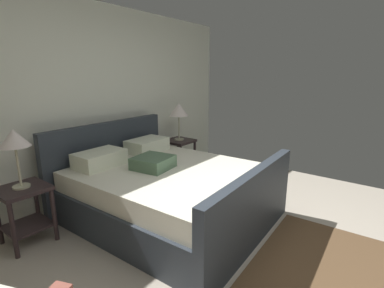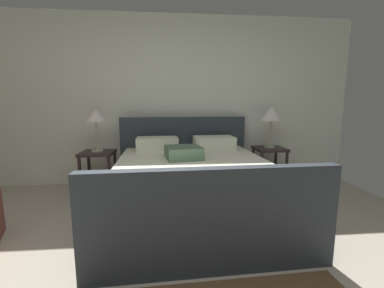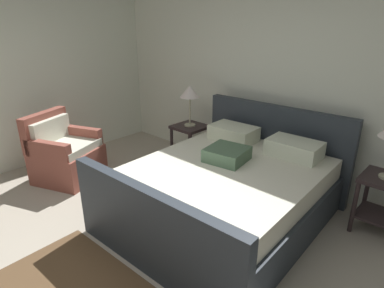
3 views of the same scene
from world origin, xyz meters
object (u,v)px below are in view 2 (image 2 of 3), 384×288
Objects in this scene: table_lamp_right at (271,115)px; nightstand_right at (269,160)px; nightstand_left at (98,165)px; table_lamp_left at (95,117)px; bed at (192,184)px.

nightstand_right is at bearing -135.00° from table_lamp_right.
nightstand_left is 1.03× the size of table_lamp_left.
bed is 3.80× the size of nightstand_right.
bed reaches higher than nightstand_right.
nightstand_left is at bearing -177.74° from nightstand_right.
bed is 1.71m from table_lamp_right.
table_lamp_right is 1.03× the size of nightstand_left.
table_lamp_left is at bearing 104.04° from nightstand_left.
nightstand_left is at bearing -75.96° from table_lamp_left.
bed is 3.80× the size of nightstand_left.
bed is at bearing -31.16° from table_lamp_left.
table_lamp_right is at bearing 2.26° from nightstand_left.
table_lamp_right reaches higher than bed.
nightstand_left is at bearing 148.84° from bed.
bed is 3.68× the size of table_lamp_right.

